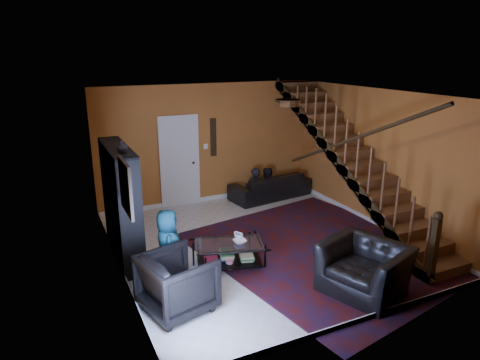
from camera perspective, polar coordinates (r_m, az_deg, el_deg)
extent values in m
plane|color=beige|center=(8.18, 2.83, -8.53)|extent=(5.50, 5.50, 0.00)
plane|color=#B66228|center=(10.12, -4.39, 4.82)|extent=(5.20, 0.00, 5.20)
plane|color=#B66228|center=(5.56, 16.53, -6.21)|extent=(5.20, 0.00, 5.20)
plane|color=#B66228|center=(6.90, -16.44, -1.65)|extent=(0.00, 5.50, 5.50)
plane|color=#B66228|center=(9.17, 17.48, 2.80)|extent=(0.00, 5.50, 5.50)
plane|color=white|center=(7.42, 3.15, 11.37)|extent=(5.50, 5.50, 0.00)
cube|color=silver|center=(10.48, -4.21, -2.43)|extent=(5.20, 0.02, 0.10)
cube|color=silver|center=(7.43, -15.49, -11.56)|extent=(0.02, 5.50, 0.10)
cube|color=#B66228|center=(8.88, 15.17, 2.02)|extent=(0.95, 4.92, 2.83)
cube|color=black|center=(8.58, 12.88, 2.22)|extent=(0.04, 5.02, 3.02)
cylinder|color=black|center=(8.50, 13.24, 5.18)|extent=(0.07, 4.20, 2.44)
cube|color=black|center=(7.26, 24.35, -8.79)|extent=(0.10, 0.10, 1.10)
cube|color=black|center=(7.62, -15.49, -3.00)|extent=(0.35, 1.80, 2.00)
cube|color=black|center=(7.84, -15.15, -7.13)|extent=(0.35, 1.72, 0.03)
cube|color=black|center=(7.57, -15.59, -1.86)|extent=(0.35, 1.72, 0.03)
cube|color=silver|center=(9.96, -8.05, 2.29)|extent=(0.82, 0.05, 2.05)
cube|color=maroon|center=(5.95, -15.02, -0.94)|extent=(0.04, 0.74, 0.74)
cube|color=black|center=(10.13, -3.57, 5.71)|extent=(0.14, 0.03, 0.90)
cylinder|color=#3F2814|center=(6.74, 6.41, 10.22)|extent=(0.40, 0.40, 0.10)
cube|color=#400D0B|center=(8.07, 11.10, -9.14)|extent=(4.58, 5.02, 0.02)
imported|color=black|center=(10.61, 4.03, -0.77)|extent=(2.12, 1.06, 0.59)
imported|color=black|center=(6.17, -8.35, -13.39)|extent=(1.11, 1.09, 0.84)
imported|color=black|center=(6.80, 16.24, -11.28)|extent=(1.36, 1.45, 0.76)
imported|color=black|center=(10.51, 1.96, -1.63)|extent=(0.48, 0.34, 1.24)
imported|color=black|center=(10.66, 3.50, -1.49)|extent=(0.64, 0.52, 1.20)
imported|color=navy|center=(6.77, -9.55, -8.78)|extent=(0.50, 0.66, 1.22)
cube|color=black|center=(6.88, -4.58, -11.85)|extent=(0.04, 0.04, 0.42)
cube|color=black|center=(7.27, 3.37, -10.15)|extent=(0.04, 0.04, 0.42)
cube|color=black|center=(7.38, -6.24, -9.80)|extent=(0.04, 0.04, 0.42)
cube|color=black|center=(7.74, 1.26, -8.35)|extent=(0.04, 0.04, 0.42)
cube|color=black|center=(7.34, -1.47, -10.69)|extent=(1.19, 0.88, 0.02)
cube|color=silver|center=(7.21, -1.48, -8.52)|extent=(1.26, 0.95, 0.02)
imported|color=#999999|center=(7.33, -0.11, -7.54)|extent=(0.17, 0.17, 0.11)
imported|color=#999999|center=(7.42, -0.49, -7.29)|extent=(0.12, 0.12, 0.09)
imported|color=#999999|center=(7.21, -0.04, -8.21)|extent=(0.23, 0.23, 0.05)
imported|color=#999999|center=(6.85, -15.45, 4.34)|extent=(0.18, 0.18, 0.19)
cylinder|color=red|center=(7.26, -1.39, -11.18)|extent=(0.17, 0.17, 0.15)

